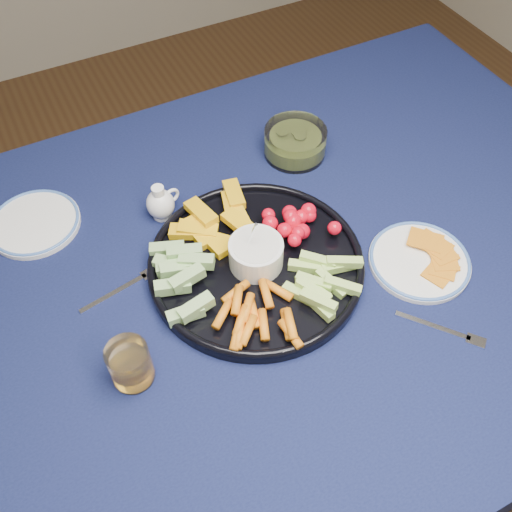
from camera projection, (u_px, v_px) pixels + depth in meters
name	position (u px, v px, depth m)	size (l,w,h in m)	color
dining_table	(245.00, 298.00, 1.12)	(1.67, 1.07, 0.75)	#4D2E19
crudite_platter	(255.00, 262.00, 1.04)	(0.40, 0.40, 0.13)	black
creamer_pitcher	(161.00, 203.00, 1.11)	(0.07, 0.06, 0.08)	white
pickle_bowl	(295.00, 143.00, 1.23)	(0.13, 0.13, 0.06)	white
cheese_plate	(420.00, 260.00, 1.05)	(0.19, 0.19, 0.02)	white
juice_tumbler	(131.00, 366.00, 0.89)	(0.07, 0.07, 0.08)	white
fork_left	(127.00, 286.00, 1.03)	(0.16, 0.04, 0.00)	white
fork_right	(448.00, 331.00, 0.97)	(0.11, 0.13, 0.00)	white
side_plate_extra	(35.00, 223.00, 1.11)	(0.18, 0.18, 0.01)	white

